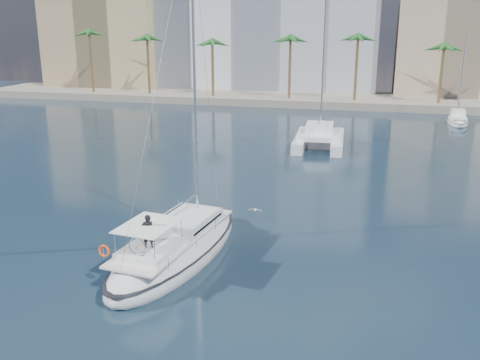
# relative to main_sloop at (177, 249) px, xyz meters

# --- Properties ---
(ground) EXTENTS (160.00, 160.00, 0.00)m
(ground) POSITION_rel_main_sloop_xyz_m (1.29, 2.95, -0.57)
(ground) COLOR black
(ground) RESTS_ON ground
(quay) EXTENTS (120.00, 14.00, 1.20)m
(quay) POSITION_rel_main_sloop_xyz_m (1.29, 63.95, 0.03)
(quay) COLOR gray
(quay) RESTS_ON ground
(building_modern) EXTENTS (42.00, 16.00, 28.00)m
(building_modern) POSITION_rel_main_sloop_xyz_m (-10.71, 75.95, 13.43)
(building_modern) COLOR white
(building_modern) RESTS_ON ground
(building_tan_left) EXTENTS (22.00, 14.00, 22.00)m
(building_tan_left) POSITION_rel_main_sloop_xyz_m (-40.71, 71.95, 10.43)
(building_tan_left) COLOR tan
(building_tan_left) RESTS_ON ground
(building_beige) EXTENTS (20.00, 14.00, 20.00)m
(building_beige) POSITION_rel_main_sloop_xyz_m (23.29, 72.95, 9.43)
(building_beige) COLOR beige
(building_beige) RESTS_ON ground
(palm_left) EXTENTS (3.60, 3.60, 12.30)m
(palm_left) POSITION_rel_main_sloop_xyz_m (-32.71, 59.95, 9.71)
(palm_left) COLOR brown
(palm_left) RESTS_ON ground
(palm_centre) EXTENTS (3.60, 3.60, 12.30)m
(palm_centre) POSITION_rel_main_sloop_xyz_m (1.29, 59.95, 9.71)
(palm_centre) COLOR brown
(palm_centre) RESTS_ON ground
(main_sloop) EXTENTS (5.81, 13.65, 19.64)m
(main_sloop) POSITION_rel_main_sloop_xyz_m (0.00, 0.00, 0.00)
(main_sloop) COLOR silver
(main_sloop) RESTS_ON ground
(catamaran) EXTENTS (5.63, 10.52, 15.21)m
(catamaran) POSITION_rel_main_sloop_xyz_m (4.72, 31.15, 0.53)
(catamaran) COLOR silver
(catamaran) RESTS_ON ground
(seagull) EXTENTS (0.95, 0.41, 0.17)m
(seagull) POSITION_rel_main_sloop_xyz_m (2.91, 7.30, 0.06)
(seagull) COLOR silver
(seagull) RESTS_ON ground
(moored_yacht_a) EXTENTS (3.37, 9.52, 11.90)m
(moored_yacht_a) POSITION_rel_main_sloop_xyz_m (21.29, 49.95, -0.57)
(moored_yacht_a) COLOR silver
(moored_yacht_a) RESTS_ON ground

